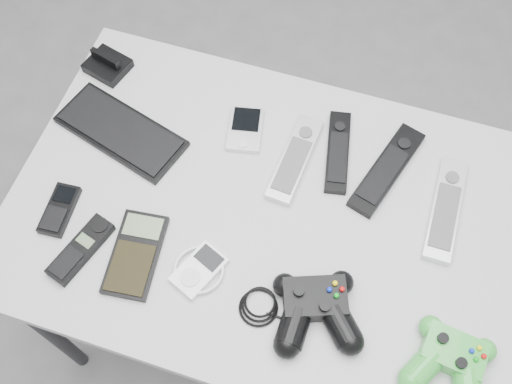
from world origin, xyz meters
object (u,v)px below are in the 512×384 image
(pda, at_px, (245,129))
(cordless_handset, at_px, (81,249))
(remote_silver_b, at_px, (445,209))
(mobile_phone, at_px, (59,210))
(pda_keyboard, at_px, (121,131))
(desk, at_px, (277,229))
(controller_black, at_px, (316,307))
(remote_black_b, at_px, (387,169))
(calculator, at_px, (135,254))
(mp3_player, at_px, (199,270))
(controller_green, at_px, (451,360))
(remote_silver_a, at_px, (295,159))
(remote_black_a, at_px, (338,151))

(pda, relative_size, cordless_handset, 0.74)
(remote_silver_b, bearing_deg, mobile_phone, -162.21)
(pda_keyboard, height_order, cordless_handset, cordless_handset)
(pda, xyz_separation_m, mobile_phone, (-0.29, -0.30, 0.00))
(desk, xyz_separation_m, controller_black, (0.12, -0.17, 0.09))
(remote_black_b, xyz_separation_m, calculator, (-0.42, -0.33, -0.00))
(desk, relative_size, remote_silver_b, 4.67)
(pda, distance_m, calculator, 0.35)
(desk, distance_m, mp3_player, 0.21)
(pda, xyz_separation_m, controller_green, (0.50, -0.36, 0.02))
(pda, xyz_separation_m, calculator, (-0.11, -0.34, -0.00))
(desk, relative_size, pda_keyboard, 3.83)
(mp3_player, bearing_deg, remote_silver_b, 55.46)
(remote_black_b, xyz_separation_m, cordless_handset, (-0.52, -0.36, 0.00))
(calculator, distance_m, mp3_player, 0.13)
(mobile_phone, distance_m, mp3_player, 0.31)
(mobile_phone, height_order, calculator, mobile_phone)
(mp3_player, distance_m, controller_green, 0.48)
(pda_keyboard, distance_m, remote_silver_a, 0.38)
(remote_silver_b, bearing_deg, remote_black_b, 157.41)
(desk, bearing_deg, remote_silver_b, 19.73)
(remote_black_a, height_order, controller_green, controller_green)
(pda, bearing_deg, remote_black_a, -9.91)
(remote_black_b, distance_m, controller_black, 0.34)
(desk, height_order, controller_green, controller_green)
(desk, distance_m, pda, 0.22)
(remote_silver_b, distance_m, mp3_player, 0.50)
(cordless_handset, distance_m, controller_green, 0.71)
(pda_keyboard, xyz_separation_m, remote_black_b, (0.56, 0.08, 0.00))
(remote_silver_a, height_order, remote_silver_b, same)
(remote_silver_a, distance_m, cordless_handset, 0.47)
(mobile_phone, bearing_deg, calculator, -16.74)
(pda, bearing_deg, remote_black_b, -12.55)
(remote_black_a, bearing_deg, remote_silver_b, -26.07)
(calculator, height_order, mp3_player, mp3_player)
(controller_black, xyz_separation_m, controller_green, (0.25, -0.02, -0.00))
(cordless_handset, relative_size, controller_black, 0.54)
(cordless_handset, relative_size, mp3_player, 1.42)
(pda, bearing_deg, calculator, -119.94)
(remote_silver_b, height_order, controller_green, controller_green)
(pda_keyboard, bearing_deg, controller_black, -10.49)
(mobile_phone, bearing_deg, remote_black_b, 21.74)
(mp3_player, xyz_separation_m, controller_green, (0.48, -0.03, 0.02))
(remote_black_a, distance_m, mp3_player, 0.38)
(pda_keyboard, height_order, remote_black_b, remote_black_b)
(desk, height_order, pda_keyboard, pda_keyboard)
(pda, xyz_separation_m, controller_black, (0.25, -0.34, 0.02))
(calculator, bearing_deg, controller_green, -8.42)
(mobile_phone, distance_m, calculator, 0.19)
(desk, distance_m, remote_silver_b, 0.34)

